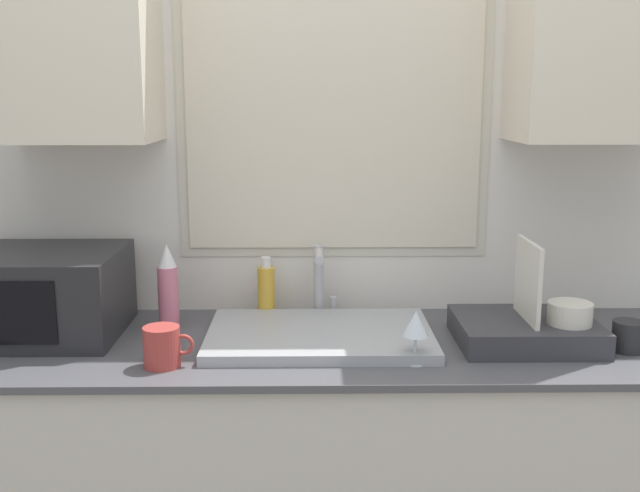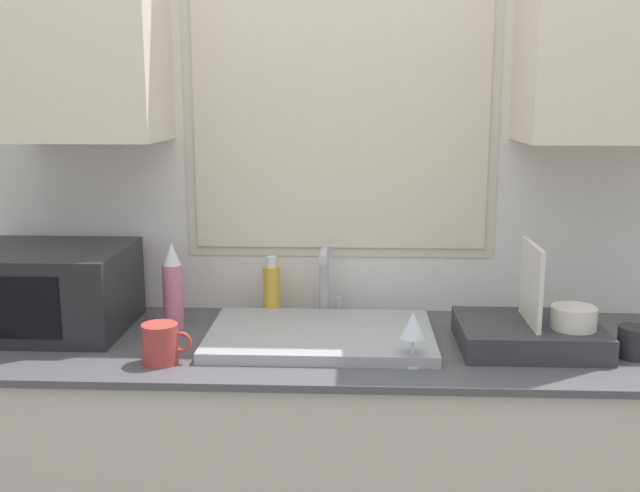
# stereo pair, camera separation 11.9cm
# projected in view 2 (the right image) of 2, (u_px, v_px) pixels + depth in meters

# --- Properties ---
(countertop) EXTENTS (2.35, 0.67, 0.89)m
(countertop) POSITION_uv_depth(u_px,v_px,m) (336.00, 485.00, 2.20)
(countertop) COLOR beige
(countertop) RESTS_ON ground_plane
(wall_back) EXTENTS (6.00, 0.38, 2.60)m
(wall_back) POSITION_uv_depth(u_px,v_px,m) (340.00, 158.00, 2.32)
(wall_back) COLOR silver
(wall_back) RESTS_ON ground_plane
(sink_basin) EXTENTS (0.63, 0.43, 0.03)m
(sink_basin) POSITION_uv_depth(u_px,v_px,m) (321.00, 335.00, 2.11)
(sink_basin) COLOR #9EA0A5
(sink_basin) RESTS_ON countertop
(faucet) EXTENTS (0.08, 0.16, 0.22)m
(faucet) POSITION_uv_depth(u_px,v_px,m) (325.00, 276.00, 2.31)
(faucet) COLOR #B7B7BC
(faucet) RESTS_ON countertop
(microwave) EXTENTS (0.47, 0.40, 0.24)m
(microwave) POSITION_uv_depth(u_px,v_px,m) (46.00, 289.00, 2.19)
(microwave) COLOR #232326
(microwave) RESTS_ON countertop
(dish_rack) EXTENTS (0.38, 0.31, 0.29)m
(dish_rack) POSITION_uv_depth(u_px,v_px,m) (533.00, 330.00, 2.04)
(dish_rack) COLOR #333338
(dish_rack) RESTS_ON countertop
(spray_bottle) EXTENTS (0.06, 0.06, 0.26)m
(spray_bottle) POSITION_uv_depth(u_px,v_px,m) (173.00, 287.00, 2.20)
(spray_bottle) COLOR #D8728C
(spray_bottle) RESTS_ON countertop
(soap_bottle) EXTENTS (0.05, 0.05, 0.19)m
(soap_bottle) POSITION_uv_depth(u_px,v_px,m) (272.00, 290.00, 2.34)
(soap_bottle) COLOR gold
(soap_bottle) RESTS_ON countertop
(mug_near_sink) EXTENTS (0.13, 0.09, 0.10)m
(mug_near_sink) POSITION_uv_depth(u_px,v_px,m) (161.00, 344.00, 1.93)
(mug_near_sink) COLOR #A53833
(mug_near_sink) RESTS_ON countertop
(wine_glass) EXTENTS (0.07, 0.07, 0.14)m
(wine_glass) POSITION_uv_depth(u_px,v_px,m) (413.00, 327.00, 1.90)
(wine_glass) COLOR silver
(wine_glass) RESTS_ON countertop
(mug_by_rack) EXTENTS (0.12, 0.08, 0.08)m
(mug_by_rack) POSITION_uv_depth(u_px,v_px,m) (634.00, 342.00, 1.97)
(mug_by_rack) COLOR #262628
(mug_by_rack) RESTS_ON countertop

